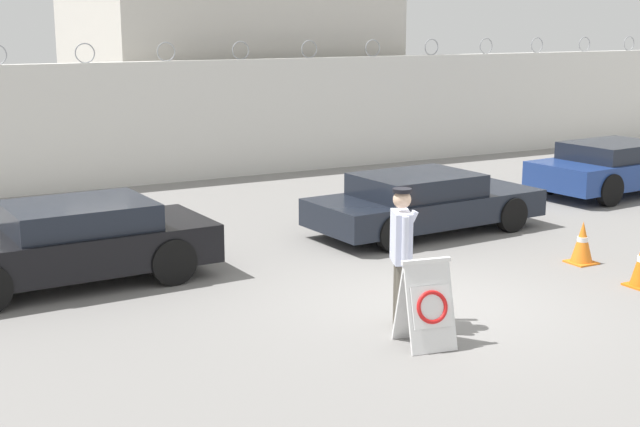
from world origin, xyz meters
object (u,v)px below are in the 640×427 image
parked_car_front_coupe (69,243)px  parked_car_rear_sedan (423,202)px  barricade_sign (427,303)px  traffic_cone_far (582,243)px  security_guard (401,249)px  parked_car_far_side (617,167)px

parked_car_front_coupe → parked_car_rear_sedan: bearing=179.1°
barricade_sign → parked_car_rear_sedan: (3.45, 4.95, 0.04)m
traffic_cone_far → security_guard: bearing=-165.6°
traffic_cone_far → parked_car_front_coupe: 8.21m
parked_car_front_coupe → parked_car_far_side: bearing=-177.1°
barricade_sign → parked_car_front_coupe: parked_car_front_coupe is taller
barricade_sign → parked_car_rear_sedan: parked_car_rear_sedan is taller
barricade_sign → parked_car_front_coupe: (-3.19, 4.79, 0.09)m
traffic_cone_far → parked_car_rear_sedan: bearing=108.5°
security_guard → parked_car_rear_sedan: security_guard is taller
security_guard → traffic_cone_far: size_ratio=2.60×
barricade_sign → security_guard: size_ratio=0.60×
barricade_sign → traffic_cone_far: barricade_sign is taller
security_guard → parked_car_front_coupe: (-3.33, 4.02, -0.40)m
traffic_cone_far → parked_car_rear_sedan: size_ratio=0.15×
barricade_sign → traffic_cone_far: bearing=32.8°
parked_car_far_side → parked_car_front_coupe: bearing=-179.8°
security_guard → parked_car_front_coupe: security_guard is taller
parked_car_far_side → traffic_cone_far: bearing=-146.5°
parked_car_rear_sedan → security_guard: bearing=-131.8°
security_guard → parked_car_rear_sedan: bearing=-14.7°
parked_car_rear_sedan → barricade_sign: bearing=-128.2°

